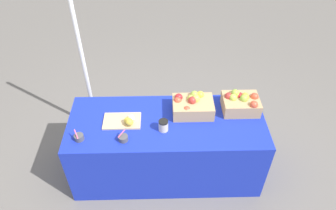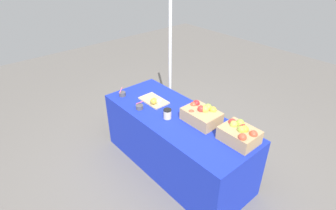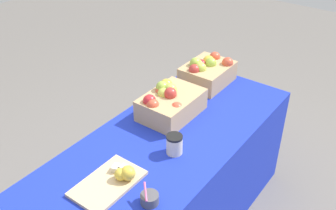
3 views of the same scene
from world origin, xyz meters
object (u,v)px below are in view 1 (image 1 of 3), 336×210
object	(u,v)px
apple_crate_middle	(192,105)
sample_bowl_near	(123,138)
tent_pole	(84,64)
coffee_cup	(163,126)
cutting_board_front	(125,121)
apple_crate_left	(241,103)
sample_bowl_mid	(79,137)

from	to	relation	value
apple_crate_middle	sample_bowl_near	xyz separation A→B (m)	(-0.65, -0.36, -0.06)
apple_crate_middle	tent_pole	xyz separation A→B (m)	(-1.12, 0.53, 0.13)
sample_bowl_near	coffee_cup	world-z (taller)	coffee_cup
cutting_board_front	sample_bowl_near	size ratio (longest dim) A/B	3.66
sample_bowl_near	apple_crate_left	bearing A→B (deg)	18.98
apple_crate_left	apple_crate_middle	xyz separation A→B (m)	(-0.48, -0.02, 0.00)
apple_crate_left	coffee_cup	size ratio (longest dim) A/B	3.15
apple_crate_middle	tent_pole	distance (m)	1.25
cutting_board_front	apple_crate_middle	bearing A→B (deg)	12.34
apple_crate_middle	sample_bowl_near	bearing A→B (deg)	-150.78
cutting_board_front	coffee_cup	distance (m)	0.38
cutting_board_front	sample_bowl_near	distance (m)	0.22
apple_crate_middle	apple_crate_left	bearing A→B (deg)	2.92
apple_crate_middle	sample_bowl_mid	distance (m)	1.10
sample_bowl_near	sample_bowl_mid	xyz separation A→B (m)	(-0.40, 0.02, 0.00)
sample_bowl_mid	coffee_cup	world-z (taller)	coffee_cup
apple_crate_left	cutting_board_front	distance (m)	1.14
apple_crate_middle	sample_bowl_near	size ratio (longest dim) A/B	4.03
sample_bowl_near	sample_bowl_mid	bearing A→B (deg)	177.34
sample_bowl_mid	coffee_cup	size ratio (longest dim) A/B	0.96
apple_crate_left	coffee_cup	bearing A→B (deg)	-160.67
sample_bowl_near	sample_bowl_mid	size ratio (longest dim) A/B	0.90
apple_crate_left	cutting_board_front	xyz separation A→B (m)	(-1.13, -0.17, -0.06)
cutting_board_front	coffee_cup	bearing A→B (deg)	-15.29
sample_bowl_near	cutting_board_front	bearing A→B (deg)	91.34
cutting_board_front	tent_pole	xyz separation A→B (m)	(-0.47, 0.67, 0.20)
sample_bowl_near	coffee_cup	size ratio (longest dim) A/B	0.87
apple_crate_middle	coffee_cup	distance (m)	0.38
apple_crate_middle	sample_bowl_near	world-z (taller)	apple_crate_middle
tent_pole	coffee_cup	bearing A→B (deg)	-42.69
coffee_cup	tent_pole	bearing A→B (deg)	137.31
cutting_board_front	coffee_cup	xyz separation A→B (m)	(0.37, -0.10, 0.03)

